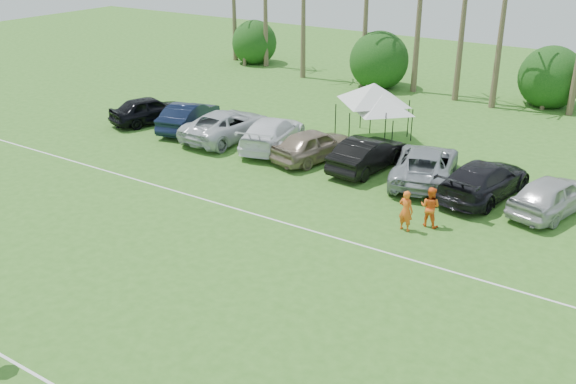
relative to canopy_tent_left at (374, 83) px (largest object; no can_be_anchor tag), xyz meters
The scene contains 17 objects.
field_lines 18.37m from the canopy_tent_left, 87.68° to the right, with size 80.00×12.10×0.01m.
bush_tree_0 22.44m from the canopy_tent_left, 144.68° to the left, with size 4.00×4.00×4.00m.
bush_tree_1 14.06m from the canopy_tent_left, 112.14° to the left, with size 4.00×4.00×4.00m.
bush_tree_2 14.67m from the canopy_tent_left, 62.52° to the left, with size 4.00×4.00×4.00m.
sideline_player_a 12.04m from the canopy_tent_left, 56.66° to the right, with size 0.64×0.42×1.75m, color #FC5F1C.
sideline_player_b 11.71m from the canopy_tent_left, 51.31° to the right, with size 0.84×0.66×1.73m, color orange.
canopy_tent_left is the anchor object (origin of this frame).
canopy_tent_right 0.96m from the canopy_tent_left, 27.59° to the right, with size 4.07×4.07×3.30m.
parked_car_0 14.07m from the canopy_tent_left, 159.95° to the right, with size 2.00×4.98×1.70m, color black.
parked_car_1 11.24m from the canopy_tent_left, 155.81° to the right, with size 1.79×5.15×1.70m, color black.
parked_car_2 8.72m from the canopy_tent_left, 146.65° to the right, with size 2.81×6.10×1.70m, color silver.
parked_car_3 6.38m from the canopy_tent_left, 132.45° to the right, with size 2.38×5.84×1.70m, color white.
parked_car_4 5.48m from the canopy_tent_left, 101.36° to the right, with size 2.00×4.98×1.70m, color gray.
parked_car_5 5.55m from the canopy_tent_left, 65.72° to the right, with size 1.79×5.15×1.70m, color black.
parked_car_6 7.11m from the canopy_tent_left, 40.70° to the right, with size 2.81×6.10×1.70m, color gray.
parked_car_7 9.65m from the canopy_tent_left, 30.19° to the right, with size 2.38×5.84×1.70m, color black.
parked_car_8 12.32m from the canopy_tent_left, 23.41° to the right, with size 2.00×4.98×1.70m, color #B6B6B8.
Camera 1 is at (14.84, -6.19, 11.86)m, focal length 40.00 mm.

